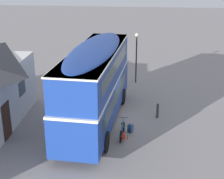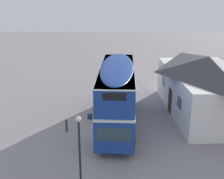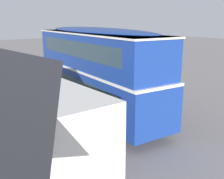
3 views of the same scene
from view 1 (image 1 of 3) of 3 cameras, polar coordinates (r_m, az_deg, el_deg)
The scene contains 7 objects.
ground_plane at distance 21.42m, azimuth 0.15°, elevation -4.76°, with size 120.00×120.00×0.00m, color gray.
double_decker_bus at distance 19.77m, azimuth -2.84°, elevation 1.30°, with size 10.58×3.11×4.79m.
touring_bicycle at distance 18.85m, azimuth 1.79°, elevation -7.22°, with size 1.77×0.46×1.02m.
backpack_on_ground at distance 19.53m, azimuth 3.15°, elevation -6.53°, with size 0.35×0.36×0.53m.
water_bottle_red_squeeze at distance 18.93m, azimuth 2.69°, elevation -8.05°, with size 0.07×0.07×0.21m.
street_lamp at distance 27.07m, azimuth 4.17°, elevation 6.37°, with size 0.28×0.28×4.08m.
kerb_bollard at distance 21.39m, azimuth 7.75°, elevation -3.53°, with size 0.16×0.16×0.97m.
Camera 1 is at (-19.27, -2.13, 9.12)m, focal length 53.83 mm.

